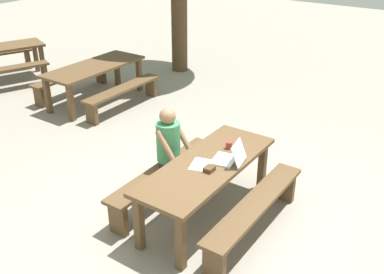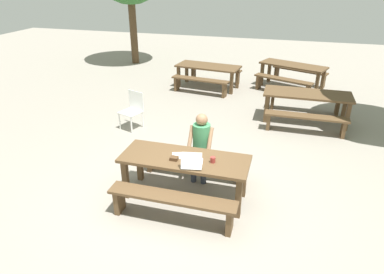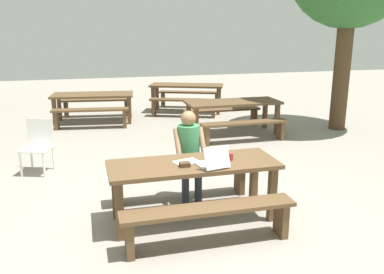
# 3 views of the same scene
# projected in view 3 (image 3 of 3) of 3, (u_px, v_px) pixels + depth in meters

# --- Properties ---
(ground_plane) EXTENTS (30.00, 30.00, 0.00)m
(ground_plane) POSITION_uv_depth(u_px,v_px,m) (193.00, 219.00, 5.12)
(ground_plane) COLOR gray
(picnic_table_front) EXTENTS (2.05, 0.76, 0.74)m
(picnic_table_front) POSITION_uv_depth(u_px,v_px,m) (193.00, 171.00, 4.95)
(picnic_table_front) COLOR brown
(picnic_table_front) RESTS_ON ground
(bench_near) EXTENTS (1.93, 0.30, 0.45)m
(bench_near) POSITION_uv_depth(u_px,v_px,m) (209.00, 216.00, 4.42)
(bench_near) COLOR brown
(bench_near) RESTS_ON ground
(bench_far) EXTENTS (1.93, 0.30, 0.45)m
(bench_far) POSITION_uv_depth(u_px,v_px,m) (181.00, 175.00, 5.63)
(bench_far) COLOR brown
(bench_far) RESTS_ON ground
(laptop) EXTENTS (0.37, 0.41, 0.26)m
(laptop) POSITION_uv_depth(u_px,v_px,m) (213.00, 162.00, 4.76)
(laptop) COLOR white
(laptop) RESTS_ON picnic_table_front
(small_pouch) EXTENTS (0.12, 0.10, 0.05)m
(small_pouch) POSITION_uv_depth(u_px,v_px,m) (185.00, 164.00, 4.78)
(small_pouch) COLOR #4C331E
(small_pouch) RESTS_ON picnic_table_front
(paper_sheet) EXTENTS (0.34, 0.28, 0.00)m
(paper_sheet) POSITION_uv_depth(u_px,v_px,m) (187.00, 162.00, 4.95)
(paper_sheet) COLOR white
(paper_sheet) RESTS_ON picnic_table_front
(coffee_mug) EXTENTS (0.08, 0.08, 0.09)m
(coffee_mug) POSITION_uv_depth(u_px,v_px,m) (230.00, 157.00, 5.00)
(coffee_mug) COLOR #99332D
(coffee_mug) RESTS_ON picnic_table_front
(person_seated) EXTENTS (0.41, 0.41, 1.24)m
(person_seated) POSITION_uv_depth(u_px,v_px,m) (189.00, 149.00, 5.52)
(person_seated) COLOR #333847
(person_seated) RESTS_ON ground
(plastic_chair) EXTENTS (0.56, 0.56, 0.87)m
(plastic_chair) POSITION_uv_depth(u_px,v_px,m) (38.00, 145.00, 6.69)
(plastic_chair) COLOR white
(plastic_chair) RESTS_ON ground
(picnic_table_mid) EXTENTS (2.06, 1.08, 0.72)m
(picnic_table_mid) POSITION_uv_depth(u_px,v_px,m) (93.00, 98.00, 10.14)
(picnic_table_mid) COLOR brown
(picnic_table_mid) RESTS_ON ground
(bench_mid_south) EXTENTS (1.79, 0.53, 0.47)m
(bench_mid_south) POSITION_uv_depth(u_px,v_px,m) (91.00, 114.00, 9.57)
(bench_mid_south) COLOR brown
(bench_mid_south) RESTS_ON ground
(bench_mid_north) EXTENTS (1.79, 0.53, 0.47)m
(bench_mid_north) POSITION_uv_depth(u_px,v_px,m) (96.00, 103.00, 10.84)
(bench_mid_north) COLOR brown
(bench_mid_north) RESTS_ON ground
(picnic_table_rear) EXTENTS (2.06, 0.83, 0.74)m
(picnic_table_rear) POSITION_uv_depth(u_px,v_px,m) (233.00, 106.00, 9.01)
(picnic_table_rear) COLOR brown
(picnic_table_rear) RESTS_ON ground
(bench_rear_south) EXTENTS (1.85, 0.31, 0.43)m
(bench_rear_south) POSITION_uv_depth(u_px,v_px,m) (245.00, 127.00, 8.43)
(bench_rear_south) COLOR brown
(bench_rear_south) RESTS_ON ground
(bench_rear_north) EXTENTS (1.85, 0.31, 0.43)m
(bench_rear_north) POSITION_uv_depth(u_px,v_px,m) (222.00, 113.00, 9.75)
(bench_rear_north) COLOR brown
(bench_rear_north) RESTS_ON ground
(picnic_table_distant) EXTENTS (2.12, 1.42, 0.77)m
(picnic_table_distant) POSITION_uv_depth(u_px,v_px,m) (187.00, 89.00, 11.35)
(picnic_table_distant) COLOR brown
(picnic_table_distant) RESTS_ON ground
(bench_distant_south) EXTENTS (1.78, 0.94, 0.48)m
(bench_distant_south) POSITION_uv_depth(u_px,v_px,m) (183.00, 104.00, 10.80)
(bench_distant_south) COLOR brown
(bench_distant_south) RESTS_ON ground
(bench_distant_north) EXTENTS (1.78, 0.94, 0.48)m
(bench_distant_north) POSITION_uv_depth(u_px,v_px,m) (190.00, 95.00, 12.06)
(bench_distant_north) COLOR brown
(bench_distant_north) RESTS_ON ground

